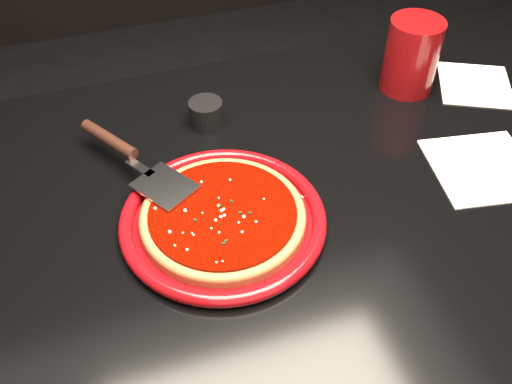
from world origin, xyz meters
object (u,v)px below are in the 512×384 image
table (285,328)px  cup (411,56)px  plate (223,220)px  pizza_server (136,159)px  ramekin (206,113)px

table → cup: size_ratio=8.91×
plate → pizza_server: size_ratio=1.04×
cup → ramekin: bearing=178.3°
plate → ramekin: (0.04, 0.24, 0.01)m
table → pizza_server: (-0.22, 0.12, 0.41)m
table → pizza_server: bearing=151.6°
plate → pizza_server: (-0.10, 0.14, 0.03)m
plate → cup: cup is taller
pizza_server → table: bearing=-60.3°
table → ramekin: size_ratio=20.60×
plate → ramekin: bearing=80.7°
pizza_server → ramekin: pizza_server is taller
ramekin → plate: bearing=-99.3°
pizza_server → cup: 0.53m
table → cup: cup is taller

